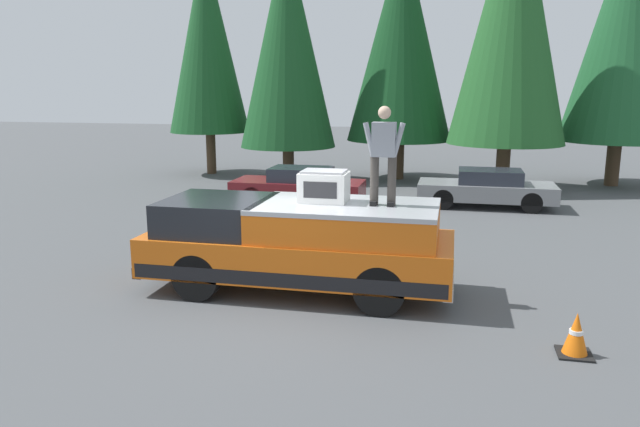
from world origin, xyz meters
The scene contains 12 objects.
ground_plane centered at (0.00, 0.00, 0.00)m, with size 90.00×90.00×0.00m, color #4C4F51.
pickup_truck centered at (0.48, -0.19, 0.87)m, with size 2.01×5.54×1.65m.
compressor_unit centered at (0.62, -0.63, 1.93)m, with size 0.65×0.84×0.56m.
person_on_truck_bed centered at (0.53, -1.69, 2.55)m, with size 0.29×0.72×1.69m.
parked_car_grey centered at (9.31, -3.88, 0.58)m, with size 1.64×4.10×1.16m.
parked_car_maroon centered at (8.52, 1.89, 0.58)m, with size 1.64×4.10×1.16m.
traffic_cone centered at (-1.30, -4.62, 0.29)m, with size 0.47×0.47×0.62m.
conifer_far_left centered at (14.58, -8.65, 5.85)m, with size 4.14×4.14×10.07m.
conifer_left centered at (12.97, -4.59, 6.12)m, with size 4.11×4.11×10.63m.
conifer_center_left centered at (14.53, -0.65, 5.47)m, with size 4.08×4.08×9.42m.
conifer_center_right centered at (13.35, 3.58, 5.31)m, with size 3.72×3.72×9.34m.
conifer_right centered at (14.28, 7.23, 5.54)m, with size 3.30×3.30×9.34m.
Camera 1 is at (-9.71, -2.87, 3.67)m, focal length 33.94 mm.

